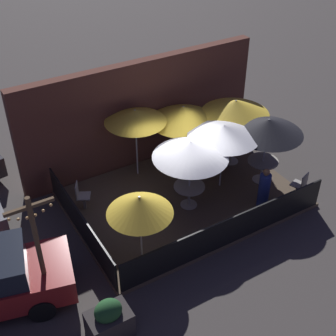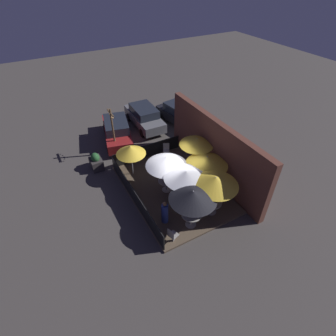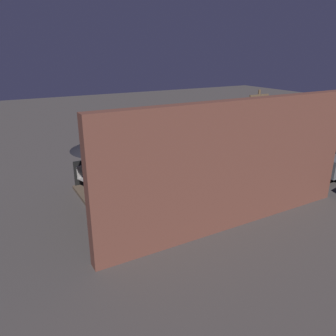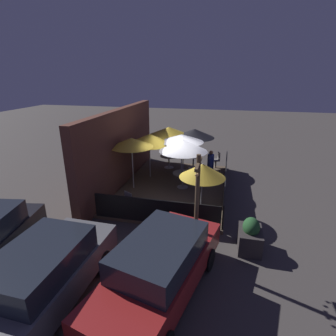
# 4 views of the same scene
# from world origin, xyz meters

# --- Properties ---
(ground_plane) EXTENTS (60.00, 60.00, 0.00)m
(ground_plane) POSITION_xyz_m (0.00, 0.00, 0.00)
(ground_plane) COLOR #423D3A
(patio_deck) EXTENTS (6.95, 4.90, 0.12)m
(patio_deck) POSITION_xyz_m (0.00, 0.00, 0.06)
(patio_deck) COLOR brown
(patio_deck) RESTS_ON ground_plane
(building_wall) EXTENTS (8.55, 0.36, 3.75)m
(building_wall) POSITION_xyz_m (0.00, 2.68, 1.87)
(building_wall) COLOR brown
(building_wall) RESTS_ON ground_plane
(fence_front) EXTENTS (6.75, 0.05, 0.95)m
(fence_front) POSITION_xyz_m (0.00, -2.41, 0.59)
(fence_front) COLOR black
(fence_front) RESTS_ON patio_deck
(fence_side_left) EXTENTS (0.05, 4.70, 0.95)m
(fence_side_left) POSITION_xyz_m (-3.43, 0.00, 0.59)
(fence_side_left) COLOR black
(fence_side_left) RESTS_ON patio_deck
(patio_umbrella_0) EXTENTS (2.23, 2.23, 2.34)m
(patio_umbrella_0) POSITION_xyz_m (-0.05, -0.42, 2.19)
(patio_umbrella_0) COLOR #B2B2B7
(patio_umbrella_0) RESTS_ON patio_deck
(patio_umbrella_1) EXTENTS (2.24, 2.24, 2.31)m
(patio_umbrella_1) POSITION_xyz_m (2.72, -0.56, 2.19)
(patio_umbrella_1) COLOR #B2B2B7
(patio_umbrella_1) RESTS_ON patio_deck
(patio_umbrella_2) EXTENTS (2.27, 2.27, 2.39)m
(patio_umbrella_2) POSITION_xyz_m (2.51, 0.83, 2.27)
(patio_umbrella_2) COLOR #B2B2B7
(patio_umbrella_2) RESTS_ON patio_deck
(patio_umbrella_3) EXTENTS (2.23, 2.23, 2.27)m
(patio_umbrella_3) POSITION_xyz_m (1.37, -0.10, 2.20)
(patio_umbrella_3) COLOR #B2B2B7
(patio_umbrella_3) RESTS_ON patio_deck
(patio_umbrella_4) EXTENTS (1.74, 1.74, 2.04)m
(patio_umbrella_4) POSITION_xyz_m (-2.31, -1.54, 1.89)
(patio_umbrella_4) COLOR #B2B2B7
(patio_umbrella_4) RESTS_ON patio_deck
(patio_umbrella_5) EXTENTS (2.28, 2.28, 2.31)m
(patio_umbrella_5) POSITION_xyz_m (0.91, 1.49, 2.17)
(patio_umbrella_5) COLOR #B2B2B7
(patio_umbrella_5) RESTS_ON patio_deck
(patio_umbrella_6) EXTENTS (1.98, 1.98, 2.44)m
(patio_umbrella_6) POSITION_xyz_m (-0.63, 1.86, 2.36)
(patio_umbrella_6) COLOR #B2B2B7
(patio_umbrella_6) RESTS_ON patio_deck
(dining_table_0) EXTENTS (0.95, 0.95, 0.74)m
(dining_table_0) POSITION_xyz_m (-0.05, -0.42, 0.71)
(dining_table_0) COLOR #9E998E
(dining_table_0) RESTS_ON patio_deck
(dining_table_1) EXTENTS (1.00, 1.00, 0.78)m
(dining_table_1) POSITION_xyz_m (2.72, -0.56, 0.74)
(dining_table_1) COLOR #9E998E
(dining_table_1) RESTS_ON patio_deck
(dining_table_2) EXTENTS (1.00, 1.00, 0.73)m
(dining_table_2) POSITION_xyz_m (2.51, 0.83, 0.70)
(dining_table_2) COLOR #9E998E
(dining_table_2) RESTS_ON patio_deck
(patio_chair_0) EXTENTS (0.54, 0.54, 0.93)m
(patio_chair_0) POSITION_xyz_m (-2.93, 1.13, 0.63)
(patio_chair_0) COLOR gray
(patio_chair_0) RESTS_ON patio_deck
(patio_chair_1) EXTENTS (0.51, 0.51, 0.91)m
(patio_chair_1) POSITION_xyz_m (3.16, -1.86, 0.61)
(patio_chair_1) COLOR gray
(patio_chair_1) RESTS_ON patio_deck
(patron_0) EXTENTS (0.35, 0.35, 1.36)m
(patron_0) POSITION_xyz_m (1.91, -1.58, 0.74)
(patron_0) COLOR navy
(patron_0) RESTS_ON patio_deck
(planter_box) EXTENTS (1.00, 0.70, 1.11)m
(planter_box) POSITION_xyz_m (-4.08, -3.28, 0.48)
(planter_box) COLOR #332D2D
(planter_box) RESTS_ON ground_plane
(light_post) EXTENTS (1.10, 0.12, 3.32)m
(light_post) POSITION_xyz_m (-4.98, -1.65, 1.88)
(light_post) COLOR brown
(light_post) RESTS_ON ground_plane
(parked_car_0) EXTENTS (4.82, 2.72, 1.62)m
(parked_car_0) POSITION_xyz_m (-6.46, -0.98, 0.85)
(parked_car_0) COLOR maroon
(parked_car_0) RESTS_ON ground_plane
(parked_car_1) EXTENTS (4.50, 1.88, 1.62)m
(parked_car_1) POSITION_xyz_m (-7.41, 1.62, 0.85)
(parked_car_1) COLOR #5B5B60
(parked_car_1) RESTS_ON ground_plane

